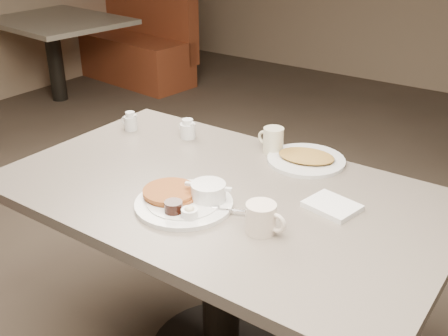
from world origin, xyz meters
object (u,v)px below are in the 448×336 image
Objects in this scene: main_plate at (187,198)px; coffee_mug_far at (273,140)px; booth_back_left at (127,40)px; coffee_mug_near at (262,218)px; creamer_left at (130,122)px; creamer_right at (188,129)px; diner_table at (221,232)px; hash_plate at (306,159)px.

main_plate is 0.51m from coffee_mug_far.
coffee_mug_near is at bearing -39.90° from booth_back_left.
creamer_left is at bearing 157.51° from coffee_mug_near.
coffee_mug_near is 0.76m from creamer_right.
booth_back_left is (-2.96, 2.19, -0.39)m from coffee_mug_far.
coffee_mug_near is (0.28, 0.00, 0.02)m from main_plate.
coffee_mug_near is 1.34× the size of creamer_right.
diner_table is 0.36m from coffee_mug_near.
booth_back_left is (-2.95, 2.70, -0.36)m from main_plate.
diner_table is at bearing 80.07° from main_plate.
coffee_mug_near reaches higher than creamer_left.
creamer_right is at bearing -172.34° from hash_plate.
diner_table is 18.10× the size of creamer_left.
coffee_mug_far is at bearing 11.58° from creamer_right.
hash_plate is at bearing 7.66° from creamer_right.
coffee_mug_near is 0.94m from creamer_left.
hash_plate reaches higher than diner_table.
coffee_mug_near is 4.22m from booth_back_left.
creamer_left is at bearing 148.61° from main_plate.
hash_plate is at bearing -35.20° from booth_back_left.
diner_table is 0.69m from creamer_left.
diner_table is 13.01× the size of coffee_mug_far.
diner_table is 0.24m from main_plate.
coffee_mug_far is 1.39× the size of creamer_left.
diner_table is 4.41× the size of hash_plate.
diner_table is 15.77× the size of creamer_right.
diner_table is 0.42m from hash_plate.
diner_table is at bearing -88.17° from coffee_mug_far.
creamer_left is 0.77m from hash_plate.
diner_table is 3.65× the size of main_plate.
booth_back_left is (-3.11, 2.19, -0.35)m from hash_plate.
creamer_right is at bearing 15.96° from creamer_left.
coffee_mug_far is at bearing 91.83° from diner_table.
hash_plate is (0.16, 0.50, -0.01)m from main_plate.
creamer_right is at bearing 142.24° from diner_table.
creamer_right is 0.28× the size of hash_plate.
coffee_mug_near is (0.25, -0.15, 0.22)m from diner_table.
diner_table is at bearing -19.07° from creamer_left.
diner_table is 3.92m from booth_back_left.
booth_back_left is at bearing 143.54° from coffee_mug_far.
coffee_mug_far is at bearing 117.35° from coffee_mug_near.
coffee_mug_near is 0.07× the size of booth_back_left.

